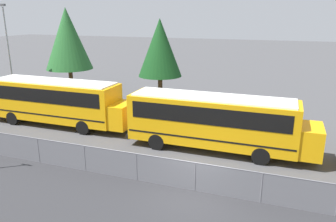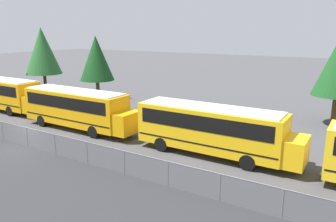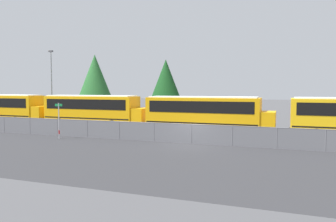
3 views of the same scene
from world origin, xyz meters
The scene contains 7 objects.
ground_plane centered at (0.00, 0.00, 0.00)m, with size 200.00×200.00×0.00m, color #424244.
fence centered at (0.00, 0.00, 0.75)m, with size 72.48×0.07×1.47m.
school_bus_1 centered at (-12.19, 5.84, 2.01)m, with size 11.34×2.53×3.39m.
school_bus_2 centered at (-0.18, 5.10, 2.01)m, with size 11.34×2.53×3.39m.
light_pole centered at (-22.33, 11.81, 4.89)m, with size 0.60×0.24×9.01m.
tree_0 centered at (-7.81, 15.63, 5.03)m, with size 4.15×4.15×7.74m.
tree_3 centered at (-18.59, 16.27, 5.56)m, with size 4.95×4.95×8.79m.
Camera 1 is at (3.51, -13.44, 8.03)m, focal length 35.00 mm.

